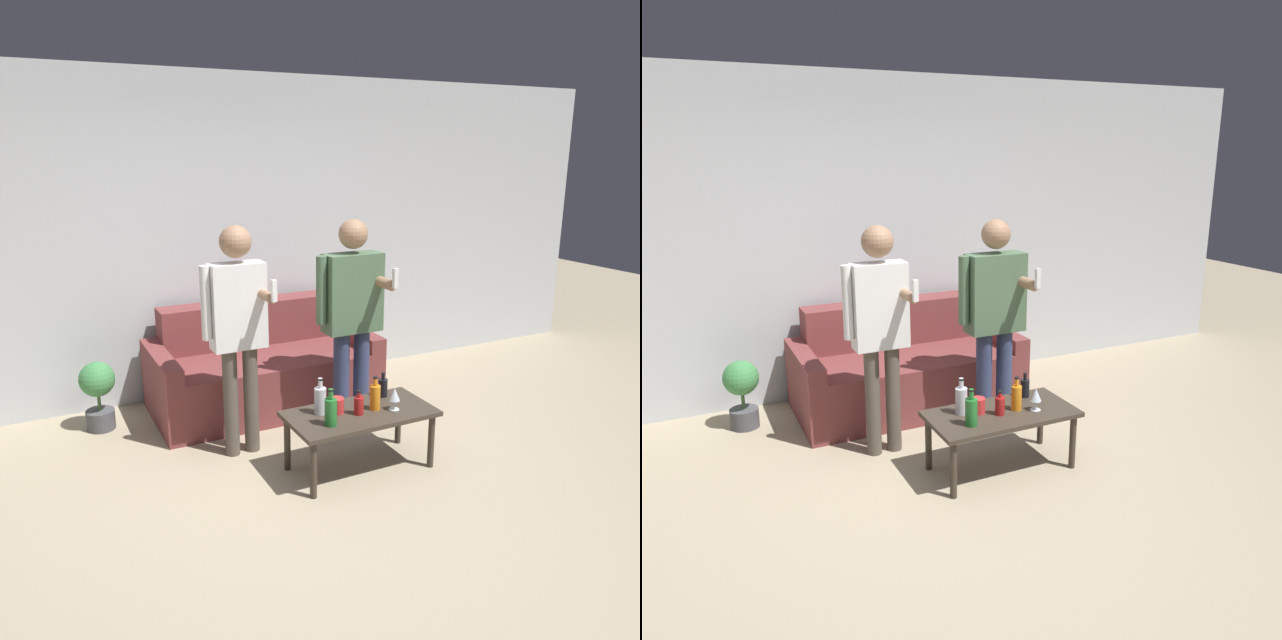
% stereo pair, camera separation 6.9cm
% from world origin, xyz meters
% --- Properties ---
extents(ground_plane, '(16.00, 16.00, 0.00)m').
position_xyz_m(ground_plane, '(0.00, 0.00, 0.00)').
color(ground_plane, tan).
extents(wall_back, '(8.00, 0.06, 2.70)m').
position_xyz_m(wall_back, '(0.00, 2.32, 1.35)').
color(wall_back, silver).
rests_on(wall_back, ground_plane).
extents(couch, '(1.82, 0.90, 0.84)m').
position_xyz_m(couch, '(0.17, 1.81, 0.31)').
color(couch, brown).
rests_on(couch, ground_plane).
extents(coffee_table, '(0.98, 0.50, 0.41)m').
position_xyz_m(coffee_table, '(0.35, 0.48, 0.36)').
color(coffee_table, '#3D3328').
rests_on(coffee_table, ground_plane).
extents(bottle_orange, '(0.08, 0.08, 0.24)m').
position_xyz_m(bottle_orange, '(0.08, 0.38, 0.51)').
color(bottle_orange, '#23752D').
rests_on(bottle_orange, coffee_table).
extents(bottle_green, '(0.06, 0.06, 0.18)m').
position_xyz_m(bottle_green, '(0.62, 0.64, 0.48)').
color(bottle_green, black).
rests_on(bottle_green, coffee_table).
extents(bottle_dark, '(0.07, 0.07, 0.23)m').
position_xyz_m(bottle_dark, '(0.45, 0.47, 0.50)').
color(bottle_dark, orange).
rests_on(bottle_dark, coffee_table).
extents(bottle_yellow, '(0.08, 0.08, 0.25)m').
position_xyz_m(bottle_yellow, '(0.10, 0.57, 0.51)').
color(bottle_yellow, silver).
rests_on(bottle_yellow, coffee_table).
extents(bottle_red, '(0.07, 0.07, 0.16)m').
position_xyz_m(bottle_red, '(0.32, 0.45, 0.48)').
color(bottle_red, '#B21E1E').
rests_on(bottle_red, coffee_table).
extents(wine_glass_near, '(0.08, 0.08, 0.15)m').
position_xyz_m(wine_glass_near, '(0.57, 0.41, 0.52)').
color(wine_glass_near, silver).
rests_on(wine_glass_near, coffee_table).
extents(cup_on_table, '(0.09, 0.09, 0.10)m').
position_xyz_m(cup_on_table, '(0.20, 0.53, 0.46)').
color(cup_on_table, red).
rests_on(cup_on_table, coffee_table).
extents(person_standing_left, '(0.44, 0.41, 1.61)m').
position_xyz_m(person_standing_left, '(-0.28, 1.05, 0.97)').
color(person_standing_left, brown).
rests_on(person_standing_left, ground_plane).
extents(person_standing_right, '(0.51, 0.42, 1.61)m').
position_xyz_m(person_standing_right, '(0.61, 1.07, 0.94)').
color(person_standing_right, navy).
rests_on(person_standing_right, ground_plane).
extents(potted_plant, '(0.27, 0.27, 0.54)m').
position_xyz_m(potted_plant, '(-1.13, 1.90, 0.32)').
color(potted_plant, '#4C4C51').
rests_on(potted_plant, ground_plane).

